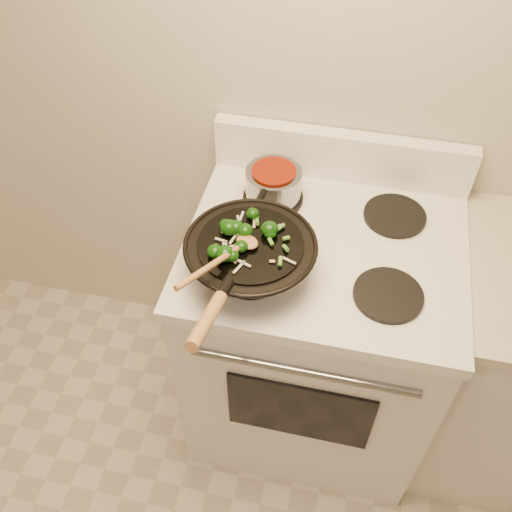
# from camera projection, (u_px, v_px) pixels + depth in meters

# --- Properties ---
(stove) EXTENTS (0.78, 0.67, 1.08)m
(stove) POSITION_uv_depth(u_px,v_px,m) (314.00, 335.00, 1.92)
(stove) COLOR white
(stove) RESTS_ON ground
(wok) EXTENTS (0.34, 0.57, 0.22)m
(wok) POSITION_uv_depth(u_px,v_px,m) (250.00, 257.00, 1.46)
(wok) COLOR black
(wok) RESTS_ON stove
(stirfry) EXTENTS (0.22, 0.22, 0.04)m
(stirfry) POSITION_uv_depth(u_px,v_px,m) (240.00, 236.00, 1.42)
(stirfry) COLOR #0D3408
(stirfry) RESTS_ON wok
(wooden_spoon) EXTENTS (0.15, 0.26, 0.07)m
(wooden_spoon) POSITION_uv_depth(u_px,v_px,m) (228.00, 254.00, 1.37)
(wooden_spoon) COLOR #A36F40
(wooden_spoon) RESTS_ON wok
(saucepan) EXTENTS (0.16, 0.27, 0.10)m
(saucepan) POSITION_uv_depth(u_px,v_px,m) (273.00, 184.00, 1.66)
(saucepan) COLOR gray
(saucepan) RESTS_ON stove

